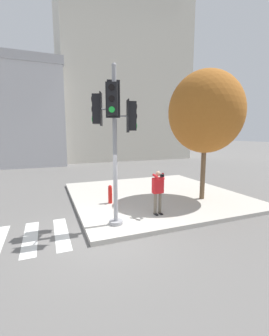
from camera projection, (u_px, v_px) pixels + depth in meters
The scene contains 7 objects.
ground_plane at pixel (104, 237), 6.93m from camera, with size 160.00×160.00×0.00m, color slate.
sidewalk_corner at pixel (154, 195), 11.41m from camera, with size 8.00×8.00×0.16m.
traffic_signal_pole at pixel (114, 122), 7.04m from camera, with size 1.39×1.38×5.12m.
person_photographer at pixel (158, 189), 8.31m from camera, with size 0.50×0.53×1.64m.
street_tree at pixel (206, 112), 9.90m from camera, with size 3.28×3.28×5.75m.
fire_hydrant at pixel (110, 194), 9.75m from camera, with size 0.17×0.23×0.80m.
building_right at pixel (119, 74), 29.70m from camera, with size 15.73×11.00×21.89m.
Camera 1 is at (-1.53, -6.42, 3.16)m, focal length 24.00 mm.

